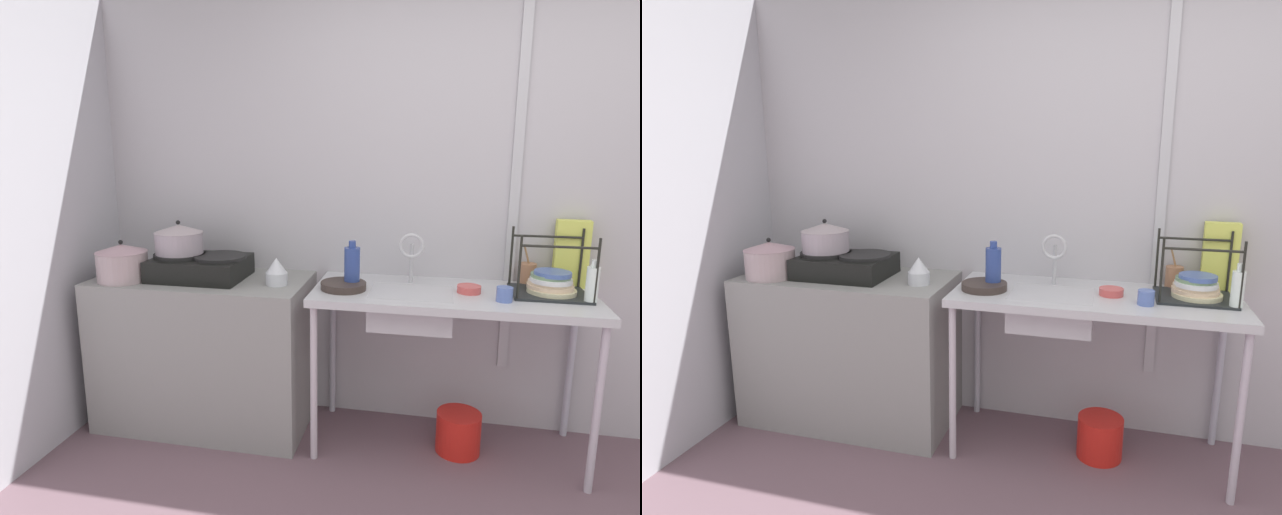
{
  "view_description": "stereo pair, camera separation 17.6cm",
  "coord_description": "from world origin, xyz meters",
  "views": [
    {
      "loc": [
        -0.44,
        -1.33,
        1.59
      ],
      "look_at": [
        -1.01,
        1.32,
        1.0
      ],
      "focal_mm": 29.85,
      "sensor_mm": 36.0,
      "label": 1
    },
    {
      "loc": [
        -0.27,
        -1.29,
        1.59
      ],
      "look_at": [
        -1.01,
        1.32,
        1.0
      ],
      "focal_mm": 29.85,
      "sensor_mm": 36.0,
      "label": 2
    }
  ],
  "objects": [
    {
      "name": "stove",
      "position": [
        -1.69,
        1.32,
        0.92
      ],
      "size": [
        0.52,
        0.38,
        0.13
      ],
      "color": "black",
      "rests_on": "counter_concrete"
    },
    {
      "name": "dish_rack",
      "position": [
        0.14,
        1.37,
        0.91
      ],
      "size": [
        0.36,
        0.3,
        0.31
      ],
      "color": "black",
      "rests_on": "counter_sink"
    },
    {
      "name": "counter_sink",
      "position": [
        -0.34,
        1.32,
        0.79
      ],
      "size": [
        1.39,
        0.58,
        0.86
      ],
      "color": "#B7B9BD",
      "rests_on": "ground"
    },
    {
      "name": "bottle_by_rack",
      "position": [
        0.29,
        1.25,
        0.95
      ],
      "size": [
        0.06,
        0.06,
        0.21
      ],
      "color": "white",
      "rests_on": "counter_sink"
    },
    {
      "name": "pot_on_left_burner",
      "position": [
        -1.81,
        1.32,
        1.07
      ],
      "size": [
        0.26,
        0.26,
        0.18
      ],
      "color": "#9E939D",
      "rests_on": "stove"
    },
    {
      "name": "counter_concrete",
      "position": [
        -1.68,
        1.32,
        0.43
      ],
      "size": [
        1.17,
        0.58,
        0.86
      ],
      "primitive_type": "cube",
      "color": "gray",
      "rests_on": "ground"
    },
    {
      "name": "small_bowl_on_drainboard",
      "position": [
        -0.25,
        1.33,
        0.88
      ],
      "size": [
        0.12,
        0.12,
        0.04
      ],
      "primitive_type": "cylinder",
      "color": "#C94E4B",
      "rests_on": "counter_sink"
    },
    {
      "name": "percolator",
      "position": [
        -1.23,
        1.27,
        0.93
      ],
      "size": [
        0.12,
        0.12,
        0.14
      ],
      "color": "silver",
      "rests_on": "counter_concrete"
    },
    {
      "name": "cup_by_rack",
      "position": [
        -0.1,
        1.21,
        0.89
      ],
      "size": [
        0.08,
        0.08,
        0.07
      ],
      "primitive_type": "cylinder",
      "color": "#556FB8",
      "rests_on": "counter_sink"
    },
    {
      "name": "faucet",
      "position": [
        -0.54,
        1.42,
        1.05
      ],
      "size": [
        0.13,
        0.08,
        0.28
      ],
      "color": "#B7B9BD",
      "rests_on": "counter_sink"
    },
    {
      "name": "cereal_box",
      "position": [
        0.26,
        1.56,
        1.03
      ],
      "size": [
        0.17,
        0.08,
        0.35
      ],
      "primitive_type": "cube",
      "rotation": [
        0.0,
        0.0,
        -0.07
      ],
      "color": "#D1D956",
      "rests_on": "counter_sink"
    },
    {
      "name": "frying_pan",
      "position": [
        -0.88,
        1.26,
        0.88
      ],
      "size": [
        0.23,
        0.23,
        0.04
      ],
      "primitive_type": "cylinder",
      "color": "#372C27",
      "rests_on": "counter_sink"
    },
    {
      "name": "wall_back",
      "position": [
        0.0,
        1.66,
        1.21
      ],
      "size": [
        5.52,
        0.1,
        2.42
      ],
      "primitive_type": "cube",
      "color": "#B3B1B6",
      "rests_on": "ground"
    },
    {
      "name": "wall_metal_strip",
      "position": [
        -0.03,
        1.61,
        1.33
      ],
      "size": [
        0.05,
        0.01,
        1.94
      ],
      "primitive_type": "cube",
      "color": "#B7B9BD"
    },
    {
      "name": "sink_basin",
      "position": [
        -0.53,
        1.28,
        0.77
      ],
      "size": [
        0.41,
        0.32,
        0.17
      ],
      "primitive_type": "cube",
      "color": "#B7B9BD",
      "rests_on": "counter_sink"
    },
    {
      "name": "bucket_on_floor",
      "position": [
        -0.26,
        1.29,
        0.11
      ],
      "size": [
        0.23,
        0.23,
        0.22
      ],
      "primitive_type": "cylinder",
      "color": "red",
      "rests_on": "ground"
    },
    {
      "name": "pot_beside_stove",
      "position": [
        -2.08,
        1.18,
        0.96
      ],
      "size": [
        0.27,
        0.27,
        0.22
      ],
      "color": "#A69294",
      "rests_on": "counter_concrete"
    },
    {
      "name": "utensil_jar",
      "position": [
        0.06,
        1.55,
        0.92
      ],
      "size": [
        0.09,
        0.09,
        0.21
      ],
      "color": "#9E6C4C",
      "rests_on": "counter_sink"
    },
    {
      "name": "bottle_by_sink",
      "position": [
        -0.84,
        1.29,
        0.97
      ],
      "size": [
        0.08,
        0.08,
        0.25
      ],
      "color": "navy",
      "rests_on": "counter_sink"
    }
  ]
}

